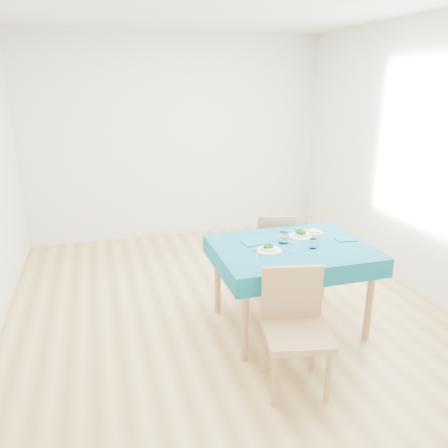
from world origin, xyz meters
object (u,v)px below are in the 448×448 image
object	(u,v)px
bowl_near	(269,248)
side_plate	(313,232)
chair_near	(298,319)
table	(289,286)
bowl_far	(300,234)
chair_far	(274,248)

from	to	relation	value
bowl_near	side_plate	xyz separation A→B (m)	(0.56, 0.31, -0.03)
chair_near	bowl_near	size ratio (longest dim) A/B	5.34
bowl_near	side_plate	distance (m)	0.65
table	bowl_far	distance (m)	0.48
table	bowl_near	world-z (taller)	bowl_near
chair_near	bowl_far	bearing A→B (deg)	75.77
chair_near	chair_far	distance (m)	1.56
bowl_far	chair_far	bearing A→B (deg)	92.68
chair_near	chair_far	size ratio (longest dim) A/B	1.19
table	bowl_far	world-z (taller)	bowl_far
chair_far	side_plate	bearing A→B (deg)	129.38
chair_near	chair_far	bearing A→B (deg)	85.17
table	chair_near	xyz separation A→B (m)	(-0.31, -0.79, 0.17)
chair_far	bowl_near	world-z (taller)	chair_far
table	side_plate	size ratio (longest dim) A/B	7.26
table	chair_near	world-z (taller)	chair_near
chair_near	side_plate	bearing A→B (deg)	70.25
bowl_far	side_plate	bearing A→B (deg)	24.45
chair_far	bowl_far	world-z (taller)	chair_far
side_plate	bowl_far	bearing A→B (deg)	-155.55
side_plate	bowl_near	bearing A→B (deg)	-151.00
side_plate	chair_far	bearing A→B (deg)	113.19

